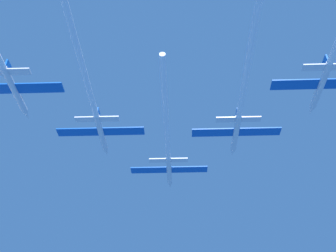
% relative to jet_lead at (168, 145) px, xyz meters
% --- Properties ---
extents(jet_lead, '(19.89, 48.65, 3.29)m').
position_rel_jet_lead_xyz_m(jet_lead, '(0.00, 0.00, 0.00)').
color(jet_lead, silver).
extents(jet_left_wing, '(19.89, 44.97, 3.29)m').
position_rel_jet_lead_xyz_m(jet_left_wing, '(-15.07, -15.09, 0.15)').
color(jet_left_wing, silver).
extents(jet_right_wing, '(19.89, 45.77, 3.29)m').
position_rel_jet_lead_xyz_m(jet_right_wing, '(15.62, -15.11, -0.53)').
color(jet_right_wing, silver).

